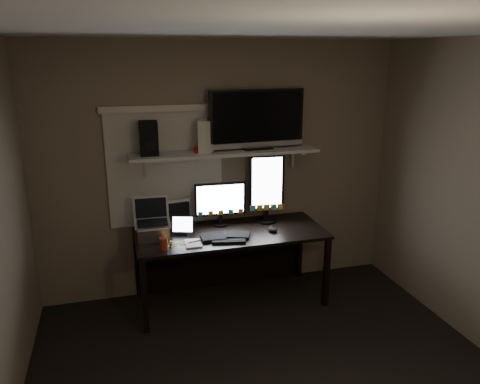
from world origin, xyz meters
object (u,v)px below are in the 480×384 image
object	(u,v)px
monitor_landscape	(220,204)
mouse	(273,229)
tv	(257,120)
game_console	(203,136)
desk	(228,244)
speaker	(149,138)
keyboard	(226,236)
tablet	(182,225)
cup	(164,244)
laptop	(152,220)
monitor_portrait	(267,188)

from	to	relation	value
monitor_landscape	mouse	xyz separation A→B (m)	(0.44, -0.31, -0.20)
tv	game_console	xyz separation A→B (m)	(-0.52, 0.01, -0.13)
desk	monitor_landscape	world-z (taller)	monitor_landscape
mouse	speaker	world-z (taller)	speaker
keyboard	tablet	bearing A→B (deg)	165.06
monitor_landscape	tablet	xyz separation A→B (m)	(-0.40, -0.16, -0.13)
tablet	mouse	bearing A→B (deg)	7.55
speaker	tablet	bearing A→B (deg)	-29.68
monitor_landscape	tablet	size ratio (longest dim) A/B	2.29
keyboard	cup	distance (m)	0.59
laptop	speaker	world-z (taller)	speaker
desk	speaker	bearing A→B (deg)	172.39
keyboard	tv	world-z (taller)	tv
tablet	cup	distance (m)	0.37
mouse	laptop	bearing A→B (deg)	157.84
monitor_landscape	tv	world-z (taller)	tv
cup	monitor_landscape	bearing A→B (deg)	36.91
monitor_portrait	keyboard	size ratio (longest dim) A/B	1.52
monitor_landscape	cup	distance (m)	0.79
monitor_portrait	game_console	bearing A→B (deg)	-178.37
laptop	speaker	size ratio (longest dim) A/B	1.20
cup	game_console	xyz separation A→B (m)	(0.46, 0.48, 0.85)
monitor_landscape	keyboard	world-z (taller)	monitor_landscape
tv	game_console	world-z (taller)	tv
mouse	speaker	xyz separation A→B (m)	(-1.10, 0.31, 0.88)
monitor_portrait	cup	distance (m)	1.20
mouse	cup	distance (m)	1.06
keyboard	mouse	world-z (taller)	mouse
desk	tablet	xyz separation A→B (m)	(-0.45, -0.07, 0.27)
keyboard	game_console	distance (m)	0.96
monitor_portrait	laptop	distance (m)	1.17
desk	tablet	bearing A→B (deg)	-171.43
monitor_portrait	tablet	xyz separation A→B (m)	(-0.87, -0.13, -0.26)
mouse	speaker	size ratio (longest dim) A/B	0.38
keyboard	speaker	bearing A→B (deg)	162.21
desk	cup	xyz separation A→B (m)	(-0.66, -0.37, 0.23)
tablet	tv	distance (m)	1.22
monitor_landscape	speaker	size ratio (longest dim) A/B	1.67
monitor_landscape	speaker	distance (m)	0.95
desk	cup	bearing A→B (deg)	-150.86
monitor_portrait	monitor_landscape	bearing A→B (deg)	-177.92
mouse	speaker	distance (m)	1.44
keyboard	speaker	distance (m)	1.14
monitor_portrait	tv	xyz separation A→B (m)	(-0.10, 0.03, 0.68)
keyboard	desk	bearing A→B (deg)	82.66
keyboard	cup	size ratio (longest dim) A/B	4.40
laptop	game_console	bearing A→B (deg)	22.76
game_console	speaker	xyz separation A→B (m)	(-0.51, -0.01, 0.00)
monitor_landscape	mouse	size ratio (longest dim) A/B	4.41
keyboard	laptop	world-z (taller)	laptop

